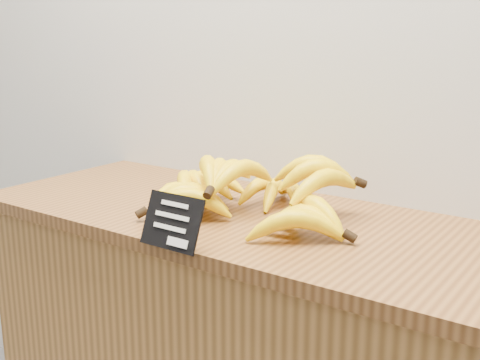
% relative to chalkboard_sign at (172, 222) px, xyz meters
% --- Properties ---
extents(counter_top, '(1.34, 0.54, 0.03)m').
position_rel_chalkboard_sign_xyz_m(counter_top, '(0.01, 0.27, -0.07)').
color(counter_top, brown).
rests_on(counter_top, counter).
extents(chalkboard_sign, '(0.13, 0.04, 0.10)m').
position_rel_chalkboard_sign_xyz_m(chalkboard_sign, '(0.00, 0.00, 0.00)').
color(chalkboard_sign, black).
rests_on(chalkboard_sign, counter_top).
extents(banana_pile, '(0.54, 0.39, 0.13)m').
position_rel_chalkboard_sign_xyz_m(banana_pile, '(0.00, 0.26, 0.00)').
color(banana_pile, yellow).
rests_on(banana_pile, counter_top).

